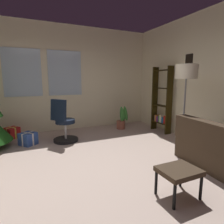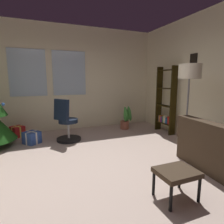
% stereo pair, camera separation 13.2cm
% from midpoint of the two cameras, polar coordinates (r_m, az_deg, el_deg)
% --- Properties ---
extents(ground_plane, '(5.31, 5.63, 0.10)m').
position_cam_midpoint_polar(ground_plane, '(3.07, -3.66, -18.71)').
color(ground_plane, '#BBA497').
extents(wall_back_with_windows, '(5.31, 0.12, 2.89)m').
position_cam_midpoint_polar(wall_back_with_windows, '(5.49, -13.72, 9.87)').
color(wall_back_with_windows, beige).
rests_on(wall_back_with_windows, ground_plane).
extents(footstool, '(0.46, 0.38, 0.36)m').
position_cam_midpoint_polar(footstool, '(2.48, 20.48, -17.25)').
color(footstool, '#3B2D20').
rests_on(footstool, ground_plane).
extents(gift_box_red, '(0.38, 0.39, 0.27)m').
position_cam_midpoint_polar(gift_box_red, '(5.27, -26.09, -5.32)').
color(gift_box_red, red).
rests_on(gift_box_red, ground_plane).
extents(gift_box_blue, '(0.42, 0.42, 0.28)m').
position_cam_midpoint_polar(gift_box_blue, '(4.58, -22.36, -7.20)').
color(gift_box_blue, '#2D4C99').
rests_on(gift_box_blue, ground_plane).
extents(office_chair, '(0.60, 0.58, 0.99)m').
position_cam_midpoint_polar(office_chair, '(4.44, -12.76, -3.80)').
color(office_chair, black).
rests_on(office_chair, ground_plane).
extents(bookshelf, '(0.18, 0.64, 1.76)m').
position_cam_midpoint_polar(bookshelf, '(5.26, 16.66, 2.30)').
color(bookshelf, black).
rests_on(bookshelf, ground_plane).
extents(floor_lamp, '(0.42, 0.42, 1.71)m').
position_cam_midpoint_polar(floor_lamp, '(4.00, 23.33, 9.95)').
color(floor_lamp, slate).
rests_on(floor_lamp, ground_plane).
extents(potted_plant, '(0.35, 0.28, 0.68)m').
position_cam_midpoint_polar(potted_plant, '(5.46, 4.98, -2.08)').
color(potted_plant, '#95523F').
rests_on(potted_plant, ground_plane).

